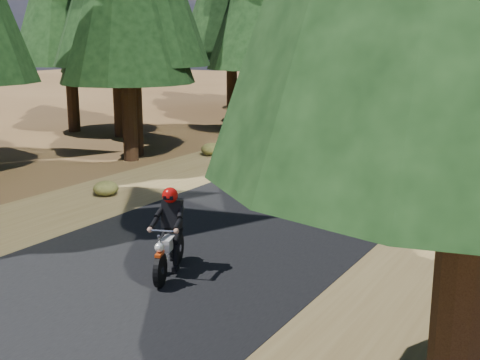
{
  "coord_description": "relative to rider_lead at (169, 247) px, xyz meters",
  "views": [
    {
      "loc": [
        6.64,
        -9.48,
        4.1
      ],
      "look_at": [
        0.0,
        1.5,
        1.1
      ],
      "focal_mm": 45.0,
      "sensor_mm": 36.0,
      "label": 1
    }
  ],
  "objects": [
    {
      "name": "shoulder_l",
      "position": [
        -4.94,
        6.49,
        -0.52
      ],
      "size": [
        3.2,
        100.0,
        0.01
      ],
      "primitive_type": "cube",
      "color": "brown",
      "rests_on": "ground"
    },
    {
      "name": "rider_lead",
      "position": [
        0.0,
        0.0,
        0.0
      ],
      "size": [
        1.13,
        1.82,
        1.56
      ],
      "rotation": [
        0.0,
        0.0,
        3.52
      ],
      "color": "beige",
      "rests_on": "road"
    },
    {
      "name": "ground",
      "position": [
        -0.34,
        1.49,
        -0.53
      ],
      "size": [
        120.0,
        120.0,
        0.0
      ],
      "primitive_type": "plane",
      "color": "#4B321B",
      "rests_on": "ground"
    },
    {
      "name": "understory_shrubs",
      "position": [
        0.72,
        9.51,
        -0.25
      ],
      "size": [
        15.8,
        29.02,
        0.67
      ],
      "color": "#474C1E",
      "rests_on": "ground"
    },
    {
      "name": "rider_follow",
      "position": [
        -2.69,
        8.34,
        -0.02
      ],
      "size": [
        0.87,
        1.74,
        1.49
      ],
      "rotation": [
        0.0,
        0.0,
        2.91
      ],
      "color": "#99250A",
      "rests_on": "road"
    },
    {
      "name": "road",
      "position": [
        -0.34,
        6.49,
        -0.52
      ],
      "size": [
        6.0,
        100.0,
        0.01
      ],
      "primitive_type": "cube",
      "color": "black",
      "rests_on": "ground"
    }
  ]
}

